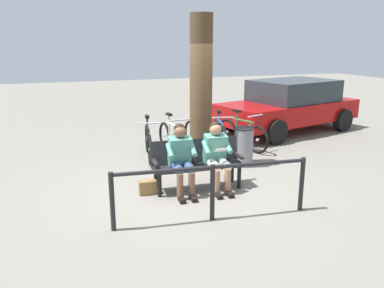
# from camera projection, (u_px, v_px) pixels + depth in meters

# --- Properties ---
(ground_plane) EXTENTS (40.00, 40.00, 0.00)m
(ground_plane) POSITION_uv_depth(u_px,v_px,m) (187.00, 186.00, 6.97)
(ground_plane) COLOR slate
(bench) EXTENTS (1.63, 0.57, 0.87)m
(bench) POSITION_uv_depth(u_px,v_px,m) (196.00, 160.00, 6.80)
(bench) COLOR black
(bench) RESTS_ON ground
(person_reading) EXTENTS (0.51, 0.78, 1.20)m
(person_reading) POSITION_uv_depth(u_px,v_px,m) (217.00, 153.00, 6.69)
(person_reading) COLOR #4C8C7A
(person_reading) RESTS_ON ground
(person_companion) EXTENTS (0.51, 0.78, 1.20)m
(person_companion) POSITION_uv_depth(u_px,v_px,m) (181.00, 156.00, 6.52)
(person_companion) COLOR #4C8C7A
(person_companion) RESTS_ON ground
(handbag) EXTENTS (0.31, 0.15, 0.24)m
(handbag) POSITION_uv_depth(u_px,v_px,m) (148.00, 187.00, 6.58)
(handbag) COLOR olive
(handbag) RESTS_ON ground
(tree_trunk) EXTENTS (0.45, 0.45, 3.07)m
(tree_trunk) POSITION_uv_depth(u_px,v_px,m) (201.00, 93.00, 7.74)
(tree_trunk) COLOR #4C3823
(tree_trunk) RESTS_ON ground
(litter_bin) EXTENTS (0.40, 0.40, 0.82)m
(litter_bin) POSITION_uv_depth(u_px,v_px,m) (244.00, 147.00, 8.05)
(litter_bin) COLOR slate
(litter_bin) RESTS_ON ground
(bicycle_green) EXTENTS (0.68, 1.60, 0.94)m
(bicycle_green) POSITION_uv_depth(u_px,v_px,m) (242.00, 134.00, 9.31)
(bicycle_green) COLOR black
(bicycle_green) RESTS_ON ground
(bicycle_orange) EXTENTS (0.56, 1.65, 0.94)m
(bicycle_orange) POSITION_uv_depth(u_px,v_px,m) (220.00, 136.00, 9.20)
(bicycle_orange) COLOR black
(bicycle_orange) RESTS_ON ground
(bicycle_blue) EXTENTS (0.48, 1.68, 0.94)m
(bicycle_blue) POSITION_uv_depth(u_px,v_px,m) (200.00, 137.00, 9.06)
(bicycle_blue) COLOR black
(bicycle_blue) RESTS_ON ground
(bicycle_black) EXTENTS (0.48, 1.68, 0.94)m
(bicycle_black) POSITION_uv_depth(u_px,v_px,m) (172.00, 139.00, 8.86)
(bicycle_black) COLOR black
(bicycle_black) RESTS_ON ground
(bicycle_silver) EXTENTS (0.48, 1.67, 0.94)m
(bicycle_silver) POSITION_uv_depth(u_px,v_px,m) (148.00, 142.00, 8.58)
(bicycle_silver) COLOR black
(bicycle_silver) RESTS_ON ground
(railing_fence) EXTENTS (2.91, 0.36, 0.85)m
(railing_fence) POSITION_uv_depth(u_px,v_px,m) (213.00, 182.00, 5.52)
(railing_fence) COLOR black
(railing_fence) RESTS_ON ground
(parked_car) EXTENTS (4.51, 2.79, 1.47)m
(parked_car) POSITION_uv_depth(u_px,v_px,m) (289.00, 105.00, 11.11)
(parked_car) COLOR #A50C0C
(parked_car) RESTS_ON ground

